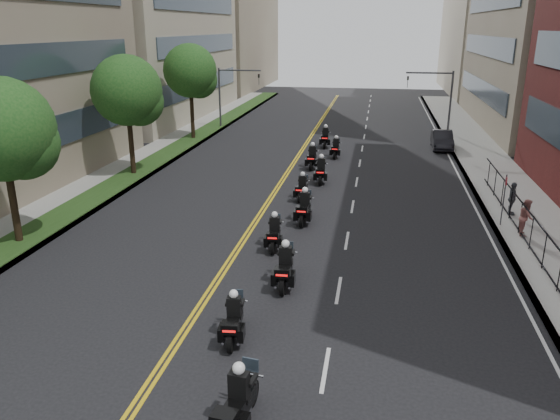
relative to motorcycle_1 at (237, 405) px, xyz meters
The scene contains 21 objects.
sidewalk_right 25.18m from the motorcycle_1, 64.99° to the left, with size 4.00×90.00×0.15m, color gray.
sidewalk_left 26.44m from the motorcycle_1, 120.36° to the left, with size 4.00×90.00×0.15m, color gray.
grass_strip 26.04m from the motorcycle_1, 118.84° to the left, with size 2.00×90.00×0.04m, color #1E3914.
building_left_far 80.27m from the motorcycle_1, 107.13° to the left, with size 16.00×28.00×26.00m, color #80705D.
iron_fence 13.75m from the motorcycle_1, 45.49° to the left, with size 0.05×28.00×1.50m.
street_trees 21.04m from the motorcycle_1, 127.08° to the left, with size 4.40×38.40×7.98m.
traffic_signal_right 40.75m from the motorcycle_1, 78.39° to the left, with size 4.09×0.20×5.60m.
traffic_signal_left 41.38m from the motorcycle_1, 105.31° to the left, with size 4.09×0.20×5.60m.
motorcycle_1 is the anchor object (origin of this frame).
motorcycle_2 4.06m from the motorcycle_1, 105.96° to the left, with size 0.63×2.21×1.63m.
motorcycle_3 7.82m from the motorcycle_1, 91.30° to the left, with size 0.59×2.43×1.79m.
motorcycle_4 11.42m from the motorcycle_1, 96.27° to the left, with size 0.61×2.24×1.65m.
motorcycle_5 14.88m from the motorcycle_1, 91.56° to the left, with size 0.56×2.43×1.79m.
motorcycle_6 18.65m from the motorcycle_1, 93.19° to the left, with size 0.52×2.13×1.57m.
motorcycle_7 22.30m from the motorcycle_1, 90.95° to the left, with size 0.59×2.42×1.79m.
motorcycle_8 25.83m from the motorcycle_1, 92.97° to the left, with size 0.56×2.42×1.79m.
motorcycle_9 29.32m from the motorcycle_1, 90.02° to the left, with size 0.51×2.22×1.64m.
motorcycle_10 32.90m from the motorcycle_1, 91.99° to the left, with size 0.58×2.46×1.81m.
parked_sedan 34.81m from the motorcycle_1, 76.64° to the left, with size 1.51×4.33×1.43m, color black.
pedestrian_b 17.63m from the motorcycle_1, 56.06° to the left, with size 0.82×0.64×1.69m, color #8B504B.
pedestrian_c 20.07m from the motorcycle_1, 60.64° to the left, with size 0.99×0.41×1.69m, color #45464D.
Camera 1 is at (4.26, -8.25, 9.26)m, focal length 35.00 mm.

